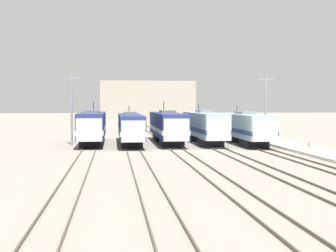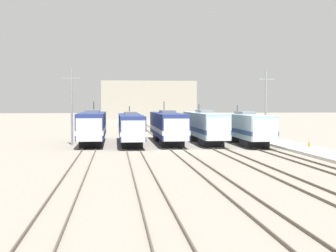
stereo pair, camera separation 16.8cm
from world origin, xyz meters
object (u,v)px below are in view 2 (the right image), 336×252
at_px(locomotive_center, 168,126).
at_px(locomotive_far_right, 246,127).
at_px(locomotive_center_left, 131,128).
at_px(locomotive_center_right, 205,126).
at_px(locomotive_far_left, 92,127).
at_px(traffic_cone, 309,144).
at_px(catenary_tower_left, 72,105).
at_px(catenary_tower_right, 266,105).

relative_size(locomotive_center, locomotive_far_right, 1.10).
bearing_deg(locomotive_center, locomotive_far_right, -14.80).
distance_m(locomotive_center_left, locomotive_center_right, 9.50).
xyz_separation_m(locomotive_far_left, locomotive_center, (9.50, -0.08, -0.03)).
xyz_separation_m(locomotive_far_right, traffic_cone, (5.46, -6.49, -1.53)).
xyz_separation_m(locomotive_center, catenary_tower_left, (-11.93, -1.06, 2.74)).
distance_m(locomotive_far_left, catenary_tower_left, 3.82).
bearing_deg(catenary_tower_left, locomotive_far_left, 25.01).
height_order(locomotive_far_left, locomotive_center_left, locomotive_far_left).
relative_size(locomotive_far_left, catenary_tower_right, 1.83).
relative_size(locomotive_far_left, catenary_tower_left, 1.83).
relative_size(locomotive_center_left, catenary_tower_right, 1.98).
bearing_deg(catenary_tower_right, locomotive_far_right, -154.47).
relative_size(locomotive_center, catenary_tower_left, 1.95).
bearing_deg(locomotive_center_left, catenary_tower_right, -1.10).
distance_m(catenary_tower_right, traffic_cone, 9.36).
height_order(catenary_tower_left, catenary_tower_right, same).
distance_m(catenary_tower_left, catenary_tower_right, 24.47).
distance_m(locomotive_far_left, locomotive_center, 9.50).
bearing_deg(locomotive_center_right, locomotive_far_right, -23.98).
distance_m(locomotive_center, catenary_tower_right, 12.88).
bearing_deg(locomotive_far_left, traffic_cone, -20.36).
bearing_deg(catenary_tower_left, catenary_tower_right, 0.00).
bearing_deg(locomotive_far_left, catenary_tower_right, -2.95).
xyz_separation_m(locomotive_center_left, locomotive_center, (4.75, 0.72, 0.09)).
height_order(locomotive_far_left, locomotive_center, locomotive_center).
distance_m(locomotive_center, locomotive_center_right, 4.77).
relative_size(catenary_tower_left, catenary_tower_right, 1.00).
bearing_deg(locomotive_far_right, locomotive_center, 165.20).
xyz_separation_m(locomotive_center_right, traffic_cone, (10.21, -8.60, -1.61)).
distance_m(locomotive_far_left, locomotive_center_right, 14.25).
relative_size(locomotive_center_left, locomotive_center_right, 1.06).
xyz_separation_m(locomotive_far_right, catenary_tower_left, (-21.43, 1.45, 2.80)).
xyz_separation_m(locomotive_far_left, catenary_tower_left, (-2.44, -1.14, 2.72)).
bearing_deg(locomotive_center_left, locomotive_center_right, 1.97).
bearing_deg(locomotive_center, catenary_tower_right, -4.81).
distance_m(locomotive_far_left, locomotive_center_left, 4.82).
bearing_deg(catenary_tower_left, locomotive_center_right, 2.26).
xyz_separation_m(locomotive_far_left, traffic_cone, (24.46, -9.08, -1.61)).
relative_size(locomotive_center_left, catenary_tower_left, 1.98).
bearing_deg(locomotive_far_right, locomotive_far_left, 172.24).
bearing_deg(locomotive_center, catenary_tower_left, -174.94).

